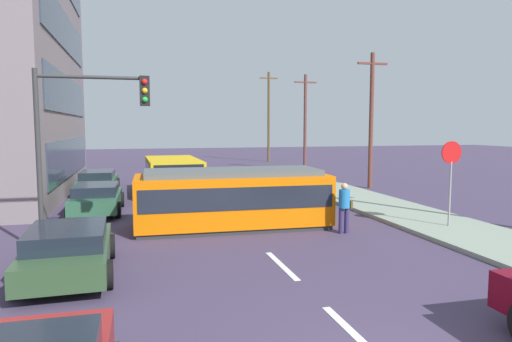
% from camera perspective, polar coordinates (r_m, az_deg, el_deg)
% --- Properties ---
extents(ground_plane, '(120.00, 120.00, 0.00)m').
position_cam_1_polar(ground_plane, '(15.56, -1.38, -7.47)').
color(ground_plane, '#40354F').
extents(sidewalk_curb_right, '(3.20, 36.00, 0.14)m').
position_cam_1_polar(sidewalk_curb_right, '(15.28, 28.53, -8.13)').
color(sidewalk_curb_right, gray).
rests_on(sidewalk_curb_right, ground).
extents(lane_stripe_1, '(0.16, 2.40, 0.01)m').
position_cam_1_polar(lane_stripe_1, '(8.37, 12.17, -19.31)').
color(lane_stripe_1, silver).
rests_on(lane_stripe_1, ground).
extents(lane_stripe_2, '(0.16, 2.40, 0.01)m').
position_cam_1_polar(lane_stripe_2, '(11.83, 3.20, -11.66)').
color(lane_stripe_2, silver).
rests_on(lane_stripe_2, ground).
extents(lane_stripe_3, '(0.16, 2.40, 0.01)m').
position_cam_1_polar(lane_stripe_3, '(21.98, -5.41, -3.63)').
color(lane_stripe_3, silver).
rests_on(lane_stripe_3, ground).
extents(lane_stripe_4, '(0.16, 2.40, 0.01)m').
position_cam_1_polar(lane_stripe_4, '(27.86, -7.42, -1.71)').
color(lane_stripe_4, silver).
rests_on(lane_stripe_4, ground).
extents(streetcar_tram, '(6.70, 2.75, 2.04)m').
position_cam_1_polar(streetcar_tram, '(15.93, -2.94, -3.30)').
color(streetcar_tram, orange).
rests_on(streetcar_tram, ground).
extents(city_bus, '(2.64, 5.72, 1.88)m').
position_cam_1_polar(city_bus, '(23.68, -10.31, -0.42)').
color(city_bus, gold).
rests_on(city_bus, ground).
extents(pedestrian_crossing, '(0.49, 0.36, 1.67)m').
position_cam_1_polar(pedestrian_crossing, '(15.31, 10.96, -4.18)').
color(pedestrian_crossing, '#312954').
rests_on(pedestrian_crossing, ground).
extents(parked_sedan_mid, '(2.12, 4.11, 1.19)m').
position_cam_1_polar(parked_sedan_mid, '(11.74, -22.36, -9.09)').
color(parked_sedan_mid, '#2F4A2C').
rests_on(parked_sedan_mid, ground).
extents(parked_sedan_far, '(2.06, 4.19, 1.19)m').
position_cam_1_polar(parked_sedan_far, '(19.65, -19.24, -3.19)').
color(parked_sedan_far, '#2A583D').
rests_on(parked_sedan_far, ground).
extents(parked_sedan_furthest, '(2.08, 4.56, 1.19)m').
position_cam_1_polar(parked_sedan_furthest, '(25.60, -19.11, -1.21)').
color(parked_sedan_furthest, '#266130').
rests_on(parked_sedan_furthest, ground).
extents(stop_sign, '(0.76, 0.07, 2.88)m').
position_cam_1_polar(stop_sign, '(16.73, 23.15, 0.61)').
color(stop_sign, gray).
rests_on(stop_sign, sidewalk_curb_right).
extents(traffic_light_mast, '(3.06, 0.33, 5.06)m').
position_cam_1_polar(traffic_light_mast, '(13.56, -20.63, 5.45)').
color(traffic_light_mast, '#333333').
rests_on(traffic_light_mast, ground).
extents(utility_pole_mid, '(1.80, 0.24, 7.61)m').
position_cam_1_polar(utility_pole_mid, '(26.73, 14.18, 6.42)').
color(utility_pole_mid, brown).
rests_on(utility_pole_mid, ground).
extents(utility_pole_far, '(1.80, 0.24, 7.54)m').
position_cam_1_polar(utility_pole_far, '(36.20, 6.15, 6.23)').
color(utility_pole_far, brown).
rests_on(utility_pole_far, ground).
extents(utility_pole_distant, '(1.80, 0.24, 8.87)m').
position_cam_1_polar(utility_pole_distant, '(45.79, 1.59, 6.95)').
color(utility_pole_distant, brown).
rests_on(utility_pole_distant, ground).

